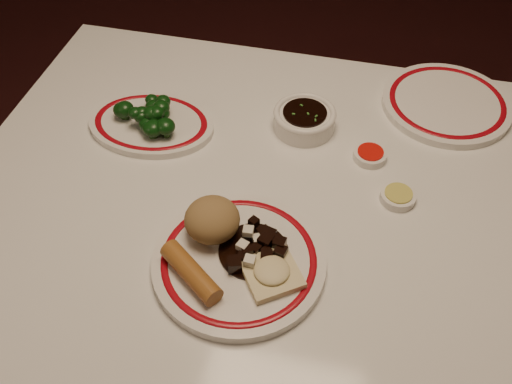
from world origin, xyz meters
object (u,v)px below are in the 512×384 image
object	(u,v)px
dining_table	(281,228)
soy_bowl	(304,120)
broccoli_pile	(150,115)
main_plate	(239,262)
spring_roll	(191,272)
stirfry_heap	(258,248)
fried_wonton	(272,273)
broccoli_plate	(151,124)
rice_mound	(212,220)

from	to	relation	value
dining_table	soy_bowl	xyz separation A→B (m)	(0.00, 0.20, 0.11)
broccoli_pile	soy_bowl	bearing A→B (deg)	15.00
dining_table	broccoli_pile	xyz separation A→B (m)	(-0.29, 0.12, 0.13)
dining_table	main_plate	bearing A→B (deg)	-103.38
spring_roll	soy_bowl	xyz separation A→B (m)	(0.11, 0.41, -0.01)
dining_table	stirfry_heap	world-z (taller)	stirfry_heap
broccoli_pile	main_plate	bearing A→B (deg)	-47.79
main_plate	stirfry_heap	xyz separation A→B (m)	(0.03, 0.02, 0.02)
spring_roll	soy_bowl	bearing A→B (deg)	22.46
dining_table	fried_wonton	bearing A→B (deg)	-83.86
main_plate	soy_bowl	world-z (taller)	soy_bowl
fried_wonton	soy_bowl	bearing A→B (deg)	92.31
broccoli_plate	spring_roll	bearing A→B (deg)	-60.13
broccoli_pile	soy_bowl	world-z (taller)	broccoli_pile
stirfry_heap	soy_bowl	distance (m)	0.34
main_plate	broccoli_plate	distance (m)	0.39
rice_mound	broccoli_plate	size ratio (longest dim) A/B	0.35
rice_mound	spring_roll	bearing A→B (deg)	-94.11
dining_table	soy_bowl	distance (m)	0.22
main_plate	fried_wonton	bearing A→B (deg)	-19.05
main_plate	broccoli_plate	world-z (taller)	main_plate
rice_mound	spring_roll	xyz separation A→B (m)	(-0.01, -0.10, -0.02)
main_plate	broccoli_plate	xyz separation A→B (m)	(-0.26, 0.29, -0.00)
main_plate	stirfry_heap	world-z (taller)	stirfry_heap
main_plate	broccoli_pile	size ratio (longest dim) A/B	2.47
spring_roll	fried_wonton	xyz separation A→B (m)	(0.12, 0.03, -0.01)
spring_roll	main_plate	bearing A→B (deg)	-12.79
rice_mound	soy_bowl	xyz separation A→B (m)	(0.10, 0.32, -0.03)
broccoli_pile	fried_wonton	bearing A→B (deg)	-43.83
stirfry_heap	broccoli_plate	size ratio (longest dim) A/B	0.44
broccoli_pile	broccoli_plate	bearing A→B (deg)	120.35
fried_wonton	broccoli_pile	distance (m)	0.43
dining_table	main_plate	world-z (taller)	main_plate
dining_table	rice_mound	bearing A→B (deg)	-128.12
main_plate	soy_bowl	xyz separation A→B (m)	(0.04, 0.36, 0.01)
rice_mound	broccoli_pile	bearing A→B (deg)	129.92
rice_mound	stirfry_heap	bearing A→B (deg)	-14.65
broccoli_plate	fried_wonton	bearing A→B (deg)	-44.22
main_plate	spring_roll	distance (m)	0.09
fried_wonton	soy_bowl	distance (m)	0.38
rice_mound	fried_wonton	xyz separation A→B (m)	(0.11, -0.06, -0.02)
spring_roll	broccoli_pile	size ratio (longest dim) A/B	0.87
main_plate	stirfry_heap	size ratio (longest dim) A/B	3.05
spring_roll	stirfry_heap	size ratio (longest dim) A/B	1.07
main_plate	broccoli_pile	world-z (taller)	broccoli_pile
dining_table	spring_roll	xyz separation A→B (m)	(-0.10, -0.22, 0.13)
stirfry_heap	main_plate	bearing A→B (deg)	-140.82
rice_mound	broccoli_pile	size ratio (longest dim) A/B	0.65
main_plate	rice_mound	distance (m)	0.08
main_plate	spring_roll	size ratio (longest dim) A/B	2.84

